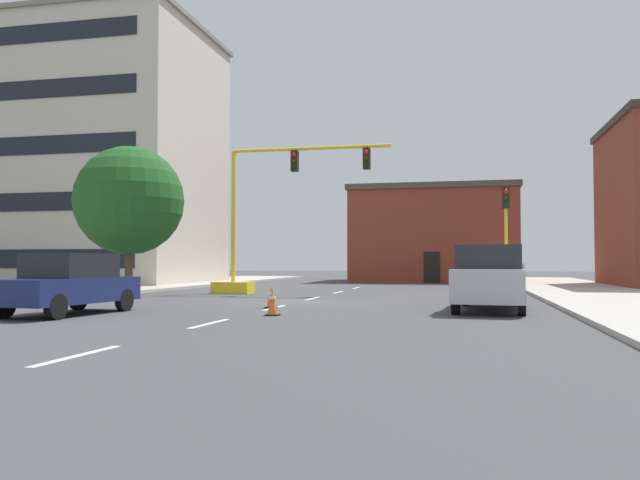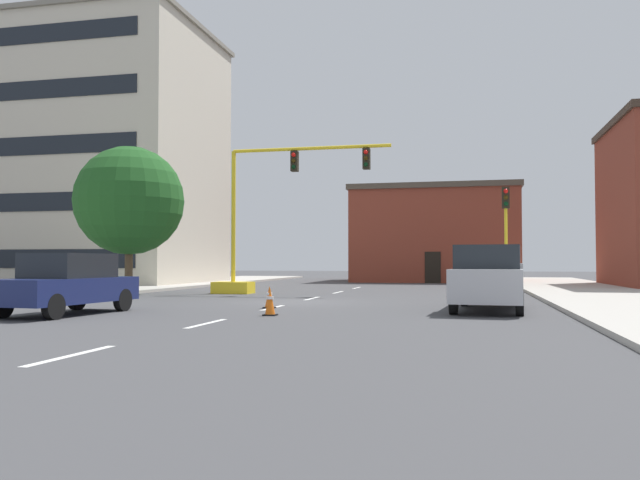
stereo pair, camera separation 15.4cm
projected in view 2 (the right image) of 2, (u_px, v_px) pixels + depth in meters
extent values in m
plane|color=#424244|center=(296.00, 302.00, 24.03)|extent=(160.00, 160.00, 0.00)
cube|color=#B2ADA3|center=(118.00, 289.00, 34.47)|extent=(6.00, 56.00, 0.14)
cube|color=#B2ADA3|center=(598.00, 294.00, 29.19)|extent=(6.00, 56.00, 0.14)
cube|color=silver|center=(72.00, 355.00, 10.39)|extent=(0.16, 2.40, 0.01)
cube|color=silver|center=(206.00, 323.00, 15.75)|extent=(0.16, 2.40, 0.01)
cube|color=silver|center=(273.00, 308.00, 21.11)|extent=(0.16, 2.40, 0.01)
cube|color=silver|center=(312.00, 298.00, 26.47)|extent=(0.16, 2.40, 0.01)
cube|color=silver|center=(338.00, 292.00, 31.83)|extent=(0.16, 2.40, 0.01)
cube|color=silver|center=(357.00, 288.00, 37.19)|extent=(0.16, 2.40, 0.01)
cube|color=beige|center=(97.00, 160.00, 44.19)|extent=(14.92, 11.61, 16.81)
cube|color=gray|center=(98.00, 36.00, 44.48)|extent=(15.32, 12.01, 0.30)
cube|color=black|center=(41.00, 259.00, 38.28)|extent=(12.23, 0.06, 1.10)
cube|color=black|center=(42.00, 202.00, 38.39)|extent=(12.23, 0.06, 1.10)
cube|color=black|center=(42.00, 145.00, 38.50)|extent=(12.23, 0.06, 1.10)
cube|color=black|center=(43.00, 89.00, 38.61)|extent=(12.23, 0.06, 1.10)
cube|color=black|center=(44.00, 33.00, 38.73)|extent=(12.23, 0.06, 1.10)
cube|color=brown|center=(436.00, 238.00, 50.20)|extent=(12.00, 9.84, 6.71)
cube|color=#4C4238|center=(436.00, 192.00, 50.31)|extent=(12.30, 10.14, 0.40)
cube|color=black|center=(433.00, 267.00, 45.30)|extent=(1.10, 0.06, 2.20)
cube|color=yellow|center=(233.00, 288.00, 30.68)|extent=(1.80, 1.20, 0.55)
cylinder|color=yellow|center=(233.00, 216.00, 30.79)|extent=(0.20, 0.20, 6.20)
cylinder|color=yellow|center=(310.00, 148.00, 30.06)|extent=(7.51, 0.16, 0.16)
cube|color=black|center=(295.00, 161.00, 30.21)|extent=(0.32, 0.36, 0.95)
sphere|color=red|center=(294.00, 155.00, 30.03)|extent=(0.20, 0.20, 0.20)
sphere|color=#38280A|center=(294.00, 161.00, 30.02)|extent=(0.20, 0.20, 0.20)
sphere|color=black|center=(294.00, 167.00, 30.01)|extent=(0.20, 0.20, 0.20)
cube|color=black|center=(366.00, 159.00, 29.46)|extent=(0.32, 0.36, 0.95)
sphere|color=red|center=(366.00, 152.00, 29.28)|extent=(0.20, 0.20, 0.20)
sphere|color=#38280A|center=(366.00, 158.00, 29.28)|extent=(0.20, 0.20, 0.20)
sphere|color=black|center=(366.00, 164.00, 29.27)|extent=(0.20, 0.20, 0.20)
cylinder|color=yellow|center=(506.00, 241.00, 28.56)|extent=(0.14, 0.14, 4.80)
cube|color=black|center=(506.00, 198.00, 28.63)|extent=(0.32, 0.36, 0.95)
sphere|color=red|center=(506.00, 191.00, 28.45)|extent=(0.20, 0.20, 0.20)
sphere|color=#38280A|center=(506.00, 197.00, 28.44)|extent=(0.20, 0.20, 0.20)
sphere|color=black|center=(506.00, 204.00, 28.43)|extent=(0.20, 0.20, 0.20)
cylinder|color=brown|center=(129.00, 268.00, 29.94)|extent=(0.36, 0.36, 2.45)
sphere|color=#1E511E|center=(129.00, 201.00, 30.05)|extent=(5.02, 5.02, 5.02)
cube|color=#BCBCC1|center=(489.00, 284.00, 19.95)|extent=(2.42, 5.54, 0.95)
cube|color=#1E2328|center=(487.00, 257.00, 19.12)|extent=(1.98, 1.94, 0.70)
cube|color=#BCBCC1|center=(491.00, 266.00, 21.10)|extent=(2.21, 2.96, 0.16)
cylinder|color=black|center=(520.00, 304.00, 17.92)|extent=(0.27, 0.70, 0.68)
cylinder|color=black|center=(454.00, 303.00, 18.45)|extent=(0.27, 0.70, 0.68)
cylinder|color=black|center=(520.00, 297.00, 21.42)|extent=(0.27, 0.70, 0.68)
cylinder|color=black|center=(464.00, 296.00, 21.96)|extent=(0.27, 0.70, 0.68)
cube|color=navy|center=(66.00, 290.00, 18.49)|extent=(2.18, 4.63, 0.70)
cube|color=#1E2328|center=(69.00, 266.00, 18.61)|extent=(1.87, 2.42, 0.70)
cylinder|color=black|center=(77.00, 299.00, 20.18)|extent=(0.27, 0.69, 0.68)
cylinder|color=black|center=(123.00, 300.00, 19.69)|extent=(0.27, 0.69, 0.68)
cylinder|color=black|center=(2.00, 305.00, 17.26)|extent=(0.27, 0.69, 0.68)
cylinder|color=black|center=(54.00, 307.00, 16.77)|extent=(0.27, 0.69, 0.68)
cube|color=black|center=(270.00, 315.00, 18.08)|extent=(0.36, 0.36, 0.04)
cone|color=orange|center=(270.00, 301.00, 18.09)|extent=(0.28, 0.28, 0.74)
cylinder|color=white|center=(270.00, 298.00, 18.09)|extent=(0.19, 0.19, 0.08)
cube|color=black|center=(269.00, 308.00, 20.95)|extent=(0.36, 0.36, 0.04)
cone|color=orange|center=(269.00, 296.00, 20.96)|extent=(0.28, 0.28, 0.68)
cylinder|color=white|center=(269.00, 294.00, 20.96)|extent=(0.19, 0.19, 0.08)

